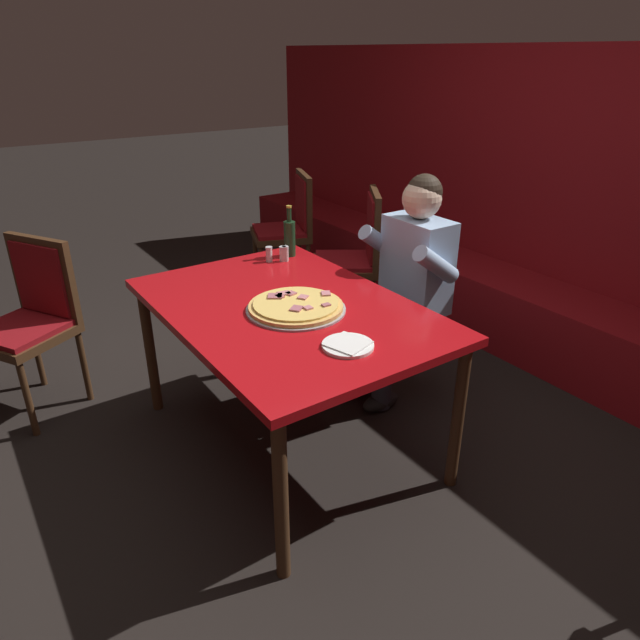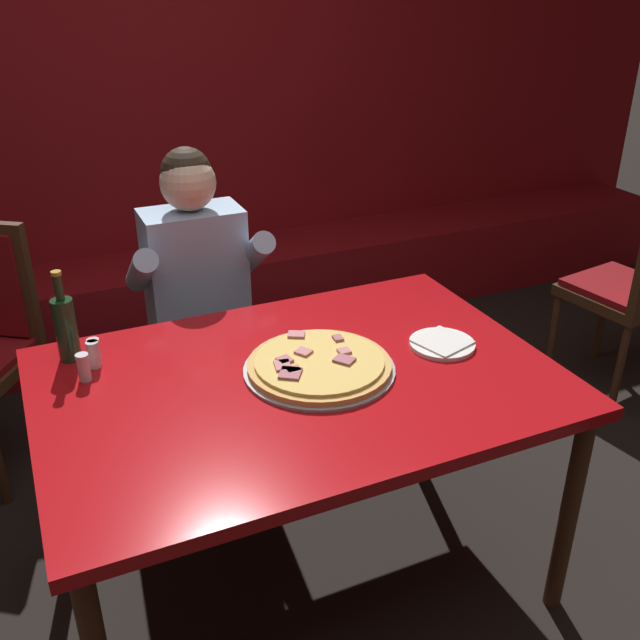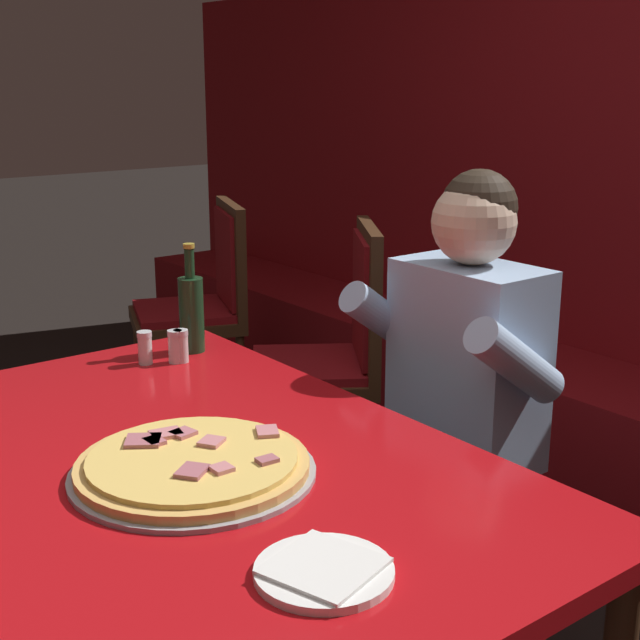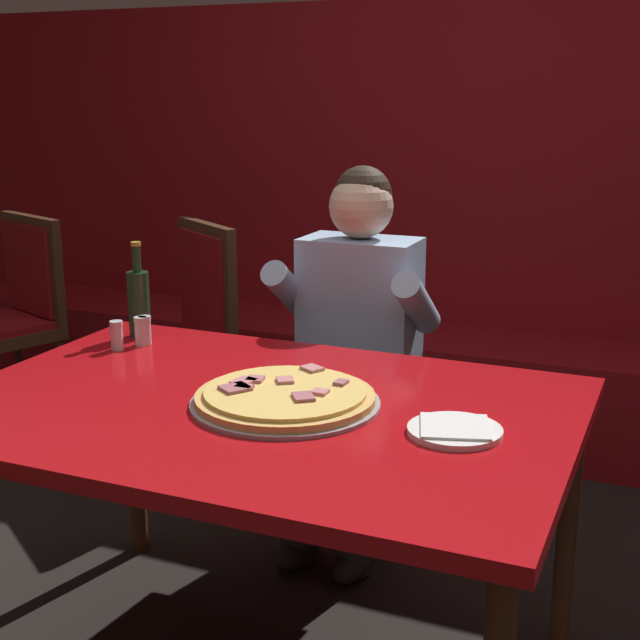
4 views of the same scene
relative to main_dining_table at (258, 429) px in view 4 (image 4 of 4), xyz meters
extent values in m
cube|color=maroon|center=(0.00, 2.18, 0.24)|extent=(6.80, 0.16, 1.90)
cube|color=maroon|center=(0.00, 1.86, -0.48)|extent=(6.46, 0.48, 0.46)
cylinder|color=#422816|center=(-0.69, 0.46, -0.34)|extent=(0.06, 0.06, 0.74)
cylinder|color=#422816|center=(0.69, 0.46, -0.34)|extent=(0.06, 0.06, 0.74)
cube|color=#B20F14|center=(0.00, 0.00, 0.05)|extent=(1.51, 1.04, 0.04)
cylinder|color=#9E9EA3|center=(0.07, 0.01, 0.08)|extent=(0.46, 0.46, 0.01)
cylinder|color=#DBA856|center=(0.07, 0.01, 0.09)|extent=(0.43, 0.43, 0.02)
cylinder|color=#E5BC5B|center=(0.07, 0.01, 0.10)|extent=(0.39, 0.39, 0.01)
cube|color=#C6757A|center=(0.07, 0.18, 0.11)|extent=(0.07, 0.06, 0.01)
cube|color=#B76670|center=(-0.03, -0.02, 0.11)|extent=(0.04, 0.03, 0.01)
cube|color=#C6757A|center=(0.16, 0.02, 0.11)|extent=(0.04, 0.04, 0.01)
cube|color=#A85B66|center=(0.18, 0.10, 0.11)|extent=(0.03, 0.04, 0.01)
cube|color=#B76670|center=(-0.03, 0.04, 0.11)|extent=(0.05, 0.05, 0.01)
cube|color=#C6757A|center=(-0.05, 0.01, 0.11)|extent=(0.06, 0.07, 0.01)
cube|color=#C6757A|center=(0.04, 0.06, 0.11)|extent=(0.06, 0.06, 0.01)
cube|color=#A85B66|center=(0.13, -0.03, 0.11)|extent=(0.07, 0.07, 0.01)
cube|color=#A85B66|center=(-0.04, -0.04, 0.11)|extent=(0.09, 0.09, 0.01)
cylinder|color=white|center=(0.49, -0.01, 0.08)|extent=(0.21, 0.21, 0.01)
cube|color=white|center=(0.49, -0.01, 0.09)|extent=(0.19, 0.19, 0.01)
cylinder|color=#19381E|center=(-0.60, 0.39, 0.17)|extent=(0.07, 0.07, 0.20)
cylinder|color=#19381E|center=(-0.60, 0.39, 0.31)|extent=(0.03, 0.03, 0.08)
cylinder|color=#B29933|center=(-0.60, 0.39, 0.36)|extent=(0.03, 0.03, 0.01)
cylinder|color=silver|center=(-0.54, 0.32, 0.11)|extent=(0.04, 0.04, 0.07)
cylinder|color=#B23323|center=(-0.54, 0.32, 0.09)|extent=(0.03, 0.03, 0.04)
cylinder|color=silver|center=(-0.54, 0.32, 0.15)|extent=(0.04, 0.04, 0.01)
cylinder|color=silver|center=(-0.54, 0.31, 0.11)|extent=(0.04, 0.04, 0.07)
cylinder|color=#516B33|center=(-0.54, 0.31, 0.09)|extent=(0.03, 0.03, 0.04)
cylinder|color=silver|center=(-0.54, 0.31, 0.15)|extent=(0.04, 0.04, 0.01)
cylinder|color=silver|center=(-0.58, 0.24, 0.11)|extent=(0.04, 0.04, 0.07)
cylinder|color=#28231E|center=(-0.58, 0.24, 0.09)|extent=(0.03, 0.03, 0.04)
cylinder|color=silver|center=(-0.58, 0.24, 0.15)|extent=(0.04, 0.04, 0.01)
ellipsoid|color=black|center=(-0.17, 0.59, -0.66)|extent=(0.11, 0.24, 0.09)
ellipsoid|color=black|center=(0.03, 0.59, -0.66)|extent=(0.11, 0.24, 0.09)
cylinder|color=#282833|center=(-0.17, 0.59, -0.48)|extent=(0.11, 0.11, 0.43)
cylinder|color=#282833|center=(0.03, 0.59, -0.48)|extent=(0.11, 0.11, 0.43)
cube|color=#282833|center=(-0.07, 0.69, -0.20)|extent=(0.34, 0.40, 0.12)
cube|color=#9EBCE0|center=(-0.07, 0.89, 0.07)|extent=(0.38, 0.22, 0.52)
cylinder|color=#9EBCE0|center=(-0.29, 0.81, 0.15)|extent=(0.09, 0.30, 0.25)
cylinder|color=#9EBCE0|center=(0.15, 0.81, 0.15)|extent=(0.09, 0.30, 0.25)
sphere|color=beige|center=(-0.07, 0.89, 0.44)|extent=(0.21, 0.21, 0.21)
sphere|color=#2D2319|center=(-0.07, 0.90, 0.47)|extent=(0.19, 0.19, 0.19)
cylinder|color=#422816|center=(-1.22, 1.00, -0.49)|extent=(0.04, 0.04, 0.45)
cylinder|color=#422816|center=(-0.91, 0.79, -0.49)|extent=(0.04, 0.04, 0.45)
cylinder|color=#422816|center=(-1.01, 1.32, -0.49)|extent=(0.04, 0.04, 0.45)
cylinder|color=#422816|center=(-0.70, 1.11, -0.49)|extent=(0.04, 0.04, 0.45)
cube|color=#422816|center=(-0.96, 1.06, -0.24)|extent=(0.61, 0.61, 0.05)
cube|color=maroon|center=(-0.96, 1.06, -0.20)|extent=(0.56, 0.56, 0.03)
cube|color=#422816|center=(-0.85, 1.22, 0.04)|extent=(0.39, 0.28, 0.51)
cube|color=maroon|center=(-0.86, 1.20, 0.04)|extent=(0.31, 0.22, 0.43)
cylinder|color=#422816|center=(-1.89, 1.27, -0.47)|extent=(0.04, 0.04, 0.47)
cylinder|color=#422816|center=(-1.54, 1.13, -0.47)|extent=(0.04, 0.04, 0.47)
cube|color=#422816|center=(-1.71, 1.21, 0.05)|extent=(0.42, 0.20, 0.46)
cube|color=maroon|center=(-1.72, 1.18, 0.05)|extent=(0.35, 0.15, 0.39)
camera|label=1|loc=(2.09, -1.24, 1.14)|focal=32.00mm
camera|label=2|loc=(-0.68, -1.68, 1.17)|focal=40.00mm
camera|label=3|loc=(1.41, -0.73, 0.79)|focal=50.00mm
camera|label=4|loc=(0.94, -1.81, 0.80)|focal=50.00mm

